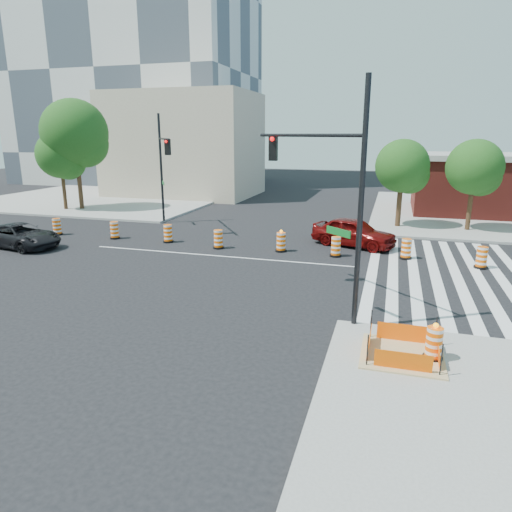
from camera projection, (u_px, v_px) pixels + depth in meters
The scene contains 23 objects.
ground at pixel (217, 256), 23.43m from camera, with size 120.00×120.00×0.00m, color black.
sidewalk_nw at pixel (114, 197), 45.06m from camera, with size 22.00×22.00×0.15m, color gray.
crosswalk_east at pixel (445, 274), 20.39m from camera, with size 6.75×13.50×0.01m.
lane_centerline at pixel (217, 256), 23.43m from camera, with size 14.00×0.12×0.01m, color silver.
excavation_pit at pixel (402, 353), 12.55m from camera, with size 2.20×2.20×0.90m.
beige_midrise at pixel (185, 145), 45.82m from camera, with size 14.00×10.00×10.00m, color #B7A58C.
red_coupe at pixel (354, 232), 25.29m from camera, with size 1.87×4.65×1.58m, color #5B0807.
dark_suv at pixel (21, 236), 25.05m from camera, with size 2.18×4.72×1.31m, color black.
signal_pole_se at pixel (328, 179), 14.86m from camera, with size 4.34×3.93×7.57m.
signal_pole_nw at pixel (163, 159), 29.70m from camera, with size 3.15×4.64×7.25m.
pit_drum at pixel (434, 344), 12.24m from camera, with size 0.54×0.54×1.06m.
tree_north_a at pixel (61, 157), 36.20m from camera, with size 3.74×3.74×6.35m.
tree_north_b at pixel (76, 136), 35.95m from camera, with size 5.16×5.16×8.77m.
tree_north_c at pixel (403, 169), 29.38m from camera, with size 3.46×3.40×5.78m.
tree_north_d at pixel (475, 170), 28.23m from camera, with size 3.41×3.41×5.79m.
median_drum_0 at pixel (57, 227), 28.20m from camera, with size 0.60×0.60×1.02m.
median_drum_1 at pixel (115, 231), 27.17m from camera, with size 0.60×0.60×1.02m.
median_drum_2 at pixel (168, 234), 26.26m from camera, with size 0.60×0.60×1.02m.
median_drum_3 at pixel (218, 240), 24.85m from camera, with size 0.60×0.60×1.02m.
median_drum_4 at pixel (281, 243), 24.19m from camera, with size 0.60×0.60×1.18m.
median_drum_5 at pixel (336, 247), 23.21m from camera, with size 0.60×0.60×1.02m.
median_drum_6 at pixel (406, 250), 22.77m from camera, with size 0.60×0.60×1.02m.
median_drum_7 at pixel (482, 258), 21.16m from camera, with size 0.60×0.60×1.02m.
Camera 1 is at (8.43, -21.10, 6.06)m, focal length 32.00 mm.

